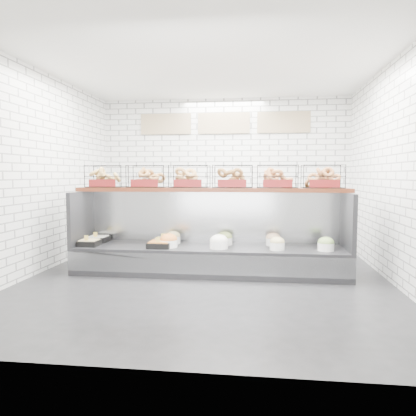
# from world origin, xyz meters

# --- Properties ---
(ground) EXTENTS (5.50, 5.50, 0.00)m
(ground) POSITION_xyz_m (0.00, 0.00, 0.00)
(ground) COLOR black
(ground) RESTS_ON ground
(room_shell) EXTENTS (5.02, 5.51, 3.01)m
(room_shell) POSITION_xyz_m (0.00, 0.60, 2.06)
(room_shell) COLOR silver
(room_shell) RESTS_ON ground
(display_case) EXTENTS (4.00, 0.90, 1.20)m
(display_case) POSITION_xyz_m (-0.01, 0.34, 0.33)
(display_case) COLOR black
(display_case) RESTS_ON ground
(bagel_shelf) EXTENTS (4.10, 0.50, 0.40)m
(bagel_shelf) POSITION_xyz_m (-0.00, 0.52, 1.39)
(bagel_shelf) COLOR #411A0E
(bagel_shelf) RESTS_ON display_case
(prep_counter) EXTENTS (4.00, 0.60, 1.20)m
(prep_counter) POSITION_xyz_m (-0.01, 2.43, 0.47)
(prep_counter) COLOR #93969B
(prep_counter) RESTS_ON ground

